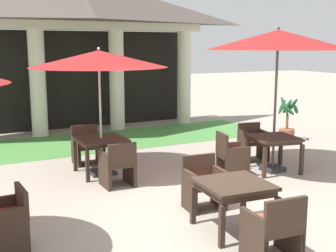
# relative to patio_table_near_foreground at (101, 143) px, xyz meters

# --- Properties ---
(ground_plane) EXTENTS (60.00, 60.00, 0.00)m
(ground_plane) POSITION_rel_patio_table_near_foreground_xyz_m (0.88, -2.65, -0.65)
(ground_plane) COLOR #9E9384
(background_pavilion) EXTENTS (8.43, 2.53, 4.63)m
(background_pavilion) POSITION_rel_patio_table_near_foreground_xyz_m (0.88, 4.65, 2.85)
(background_pavilion) COLOR beige
(background_pavilion) RESTS_ON ground
(lawn_strip) EXTENTS (10.23, 2.78, 0.01)m
(lawn_strip) POSITION_rel_patio_table_near_foreground_xyz_m (0.88, 3.04, -0.65)
(lawn_strip) COLOR #47843D
(lawn_strip) RESTS_ON ground
(patio_table_near_foreground) EXTENTS (0.94, 0.94, 0.75)m
(patio_table_near_foreground) POSITION_rel_patio_table_near_foreground_xyz_m (0.00, 0.00, 0.00)
(patio_table_near_foreground) COLOR #38281E
(patio_table_near_foreground) RESTS_ON ground
(patio_umbrella_near_foreground) EXTENTS (2.74, 2.74, 2.57)m
(patio_umbrella_near_foreground) POSITION_rel_patio_table_near_foreground_xyz_m (-0.00, 0.00, 1.68)
(patio_umbrella_near_foreground) COLOR #2D2D2D
(patio_umbrella_near_foreground) RESTS_ON ground
(patio_chair_near_foreground_north) EXTENTS (0.63, 0.56, 0.83)m
(patio_chair_near_foreground_north) POSITION_rel_patio_table_near_foreground_xyz_m (-0.00, 0.94, -0.26)
(patio_chair_near_foreground_north) COLOR #38281E
(patio_chair_near_foreground_north) RESTS_ON ground
(patio_chair_near_foreground_south) EXTENTS (0.56, 0.57, 0.87)m
(patio_chair_near_foreground_south) POSITION_rel_patio_table_near_foreground_xyz_m (0.00, -0.93, -0.23)
(patio_chair_near_foreground_south) COLOR #38281E
(patio_chair_near_foreground_south) RESTS_ON ground
(patio_table_mid_left) EXTENTS (1.01, 1.01, 0.71)m
(patio_table_mid_left) POSITION_rel_patio_table_near_foreground_xyz_m (0.74, -3.58, -0.04)
(patio_table_mid_left) COLOR #38281E
(patio_table_mid_left) RESTS_ON ground
(patio_chair_mid_left_north) EXTENTS (0.64, 0.54, 0.85)m
(patio_chair_mid_left_north) POSITION_rel_patio_table_near_foreground_xyz_m (0.82, -2.64, -0.24)
(patio_chair_mid_left_north) COLOR #38281E
(patio_chair_mid_left_north) RESTS_ON ground
(patio_chair_mid_left_south) EXTENTS (0.64, 0.60, 0.85)m
(patio_chair_mid_left_south) POSITION_rel_patio_table_near_foreground_xyz_m (0.66, -4.53, -0.25)
(patio_chair_mid_left_south) COLOR #38281E
(patio_chair_mid_left_south) RESTS_ON ground
(patio_table_mid_right) EXTENTS (1.07, 1.07, 0.74)m
(patio_table_mid_right) POSITION_rel_patio_table_near_foreground_xyz_m (3.26, -1.47, -0.01)
(patio_table_mid_right) COLOR #38281E
(patio_table_mid_right) RESTS_ON ground
(patio_umbrella_mid_right) EXTENTS (2.90, 2.90, 2.98)m
(patio_umbrella_mid_right) POSITION_rel_patio_table_near_foreground_xyz_m (3.26, -1.47, 2.05)
(patio_umbrella_mid_right) COLOR #2D2D2D
(patio_umbrella_mid_right) RESTS_ON ground
(patio_chair_mid_right_north) EXTENTS (0.66, 0.64, 0.84)m
(patio_chair_mid_right_north) POSITION_rel_patio_table_near_foreground_xyz_m (3.45, -0.54, -0.24)
(patio_chair_mid_right_north) COLOR #38281E
(patio_chair_mid_right_north) RESTS_ON ground
(patio_chair_mid_right_west) EXTENTS (0.64, 0.64, 0.88)m
(patio_chair_mid_right_west) POSITION_rel_patio_table_near_foreground_xyz_m (2.32, -1.28, -0.26)
(patio_chair_mid_right_west) COLOR #38281E
(patio_chair_mid_right_west) RESTS_ON ground
(patio_chair_far_back_east) EXTENTS (0.60, 0.60, 0.82)m
(patio_chair_far_back_east) POSITION_rel_patio_table_near_foreground_xyz_m (-2.24, -2.76, -0.25)
(patio_chair_far_back_east) COLOR #38281E
(patio_chair_far_back_east) RESTS_ON ground
(potted_palm_right_edge) EXTENTS (0.63, 0.65, 1.24)m
(potted_palm_right_edge) POSITION_rel_patio_table_near_foreground_xyz_m (5.64, 0.74, -0.23)
(potted_palm_right_edge) COLOR #995638
(potted_palm_right_edge) RESTS_ON ground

